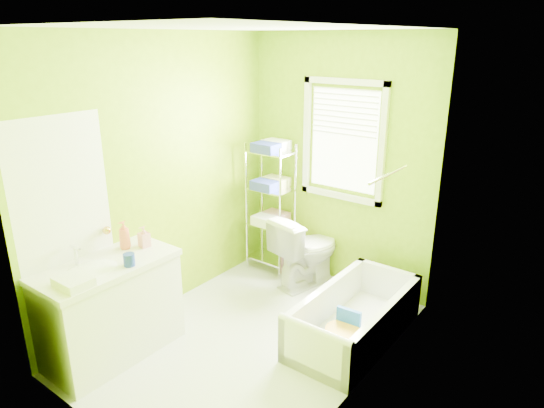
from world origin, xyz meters
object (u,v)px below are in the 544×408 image
Objects in this scene: bathtub at (353,324)px; wire_shelf_unit at (272,194)px; toilet at (306,250)px; vanity at (110,306)px.

bathtub is 1.72m from wire_shelf_unit.
bathtub is 1.10m from toilet.
toilet is at bearing 146.23° from bathtub.
toilet is at bearing 73.12° from vanity.
vanity reaches higher than bathtub.
bathtub is 1.77× the size of toilet.
vanity is (-1.50, -1.41, 0.30)m from bathtub.
toilet is at bearing -6.00° from wire_shelf_unit.
bathtub is at bearing -24.97° from wire_shelf_unit.
toilet is 2.10m from vanity.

